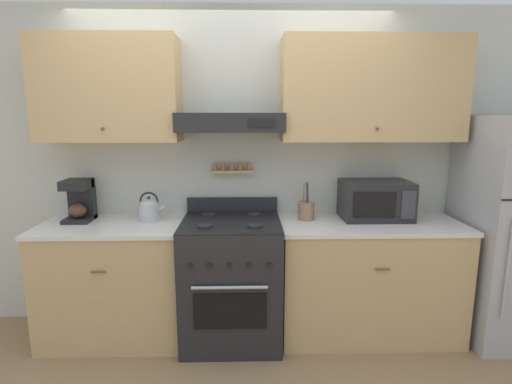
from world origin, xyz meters
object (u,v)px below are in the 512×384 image
object	(u,v)px
coffee_maker	(80,200)
utensil_crock	(306,210)
tea_kettle	(150,209)
microwave	(375,200)
stove_range	(232,279)

from	to	relation	value
coffee_maker	utensil_crock	bearing A→B (deg)	-0.97
tea_kettle	microwave	bearing A→B (deg)	0.58
stove_range	utensil_crock	bearing A→B (deg)	12.72
utensil_crock	coffee_maker	bearing A→B (deg)	179.03
tea_kettle	coffee_maker	world-z (taller)	coffee_maker
stove_range	utensil_crock	xyz separation A→B (m)	(0.58, 0.13, 0.51)
coffee_maker	utensil_crock	distance (m)	1.76
stove_range	tea_kettle	bearing A→B (deg)	168.27
stove_range	coffee_maker	xyz separation A→B (m)	(-1.17, 0.16, 0.60)
tea_kettle	utensil_crock	world-z (taller)	utensil_crock
stove_range	tea_kettle	xyz separation A→B (m)	(-0.63, 0.13, 0.53)
tea_kettle	utensil_crock	bearing A→B (deg)	0.00
coffee_maker	microwave	bearing A→B (deg)	-0.29
coffee_maker	utensil_crock	xyz separation A→B (m)	(1.75, -0.03, -0.09)
coffee_maker	microwave	world-z (taller)	coffee_maker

